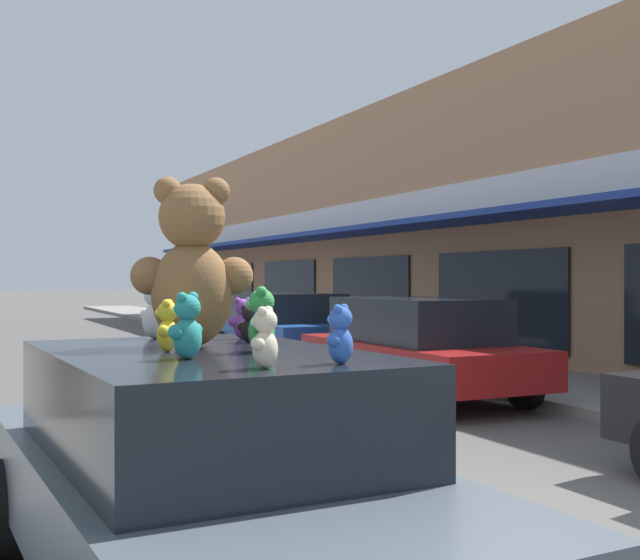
% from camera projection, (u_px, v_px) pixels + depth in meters
% --- Properties ---
extents(ground_plane, '(260.00, 260.00, 0.00)m').
position_uv_depth(ground_plane, '(515.00, 523.00, 5.99)').
color(ground_plane, '#514F4C').
extents(storefront_row, '(17.33, 38.92, 6.51)m').
position_uv_depth(storefront_row, '(592.00, 233.00, 24.88)').
color(storefront_row, tan).
rests_on(storefront_row, ground_plane).
extents(plush_art_car, '(2.09, 4.43, 1.44)m').
position_uv_depth(plush_art_car, '(205.00, 474.00, 4.35)').
color(plush_art_car, '#4C5660').
rests_on(plush_art_car, ground_plane).
extents(teddy_bear_giant, '(0.74, 0.52, 0.98)m').
position_uv_depth(teddy_bear_giant, '(192.00, 265.00, 4.63)').
color(teddy_bear_giant, olive).
rests_on(teddy_bear_giant, plush_art_car).
extents(teddy_bear_yellow, '(0.16, 0.21, 0.28)m').
position_uv_depth(teddy_bear_yellow, '(167.00, 327.00, 4.28)').
color(teddy_bear_yellow, yellow).
rests_on(teddy_bear_yellow, plush_art_car).
extents(teddy_bear_cream, '(0.18, 0.19, 0.27)m').
position_uv_depth(teddy_bear_cream, '(265.00, 339.00, 3.49)').
color(teddy_bear_cream, beige).
rests_on(teddy_bear_cream, plush_art_car).
extents(teddy_bear_pink, '(0.21, 0.15, 0.27)m').
position_uv_depth(teddy_bear_pink, '(260.00, 318.00, 5.25)').
color(teddy_bear_pink, pink).
rests_on(teddy_bear_pink, plush_art_car).
extents(teddy_bear_blue, '(0.19, 0.18, 0.28)m').
position_uv_depth(teddy_bear_blue, '(340.00, 335.00, 3.68)').
color(teddy_bear_blue, blue).
rests_on(teddy_bear_blue, plush_art_car).
extents(teddy_bear_white, '(0.22, 0.27, 0.37)m').
position_uv_depth(teddy_bear_white, '(155.00, 311.00, 5.25)').
color(teddy_bear_white, white).
rests_on(teddy_bear_white, plush_art_car).
extents(teddy_bear_teal, '(0.23, 0.21, 0.33)m').
position_uv_depth(teddy_bear_teal, '(187.00, 327.00, 3.90)').
color(teddy_bear_teal, teal).
rests_on(teddy_bear_teal, plush_art_car).
extents(teddy_bear_black, '(0.16, 0.15, 0.23)m').
position_uv_depth(teddy_bear_black, '(249.00, 325.00, 4.91)').
color(teddy_bear_black, black).
rests_on(teddy_bear_black, plush_art_car).
extents(teddy_bear_purple, '(0.20, 0.13, 0.27)m').
position_uv_depth(teddy_bear_purple, '(243.00, 319.00, 5.22)').
color(teddy_bear_purple, purple).
rests_on(teddy_bear_purple, plush_art_car).
extents(teddy_bear_green, '(0.19, 0.27, 0.35)m').
position_uv_depth(teddy_bear_green, '(261.00, 320.00, 4.28)').
color(teddy_bear_green, green).
rests_on(teddy_bear_green, plush_art_car).
extents(parked_car_far_center, '(2.02, 4.46, 1.53)m').
position_uv_depth(parked_car_far_center, '(417.00, 345.00, 12.10)').
color(parked_car_far_center, maroon).
rests_on(parked_car_far_center, ground_plane).
extents(parked_car_far_right, '(2.06, 4.35, 1.52)m').
position_uv_depth(parked_car_far_right, '(286.00, 327.00, 16.78)').
color(parked_car_far_right, '#1E4793').
rests_on(parked_car_far_right, ground_plane).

